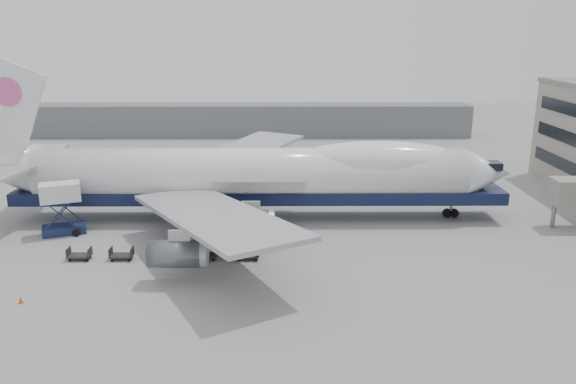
{
  "coord_description": "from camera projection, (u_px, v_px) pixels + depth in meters",
  "views": [
    {
      "loc": [
        4.07,
        -54.96,
        22.54
      ],
      "look_at": [
        4.47,
        6.0,
        5.07
      ],
      "focal_mm": 35.0,
      "sensor_mm": 36.0,
      "label": 1
    }
  ],
  "objects": [
    {
      "name": "apron_line",
      "position": [
        242.0,
        278.0,
        53.24
      ],
      "size": [
        60.0,
        0.15,
        0.01
      ],
      "primitive_type": "cube",
      "color": "gold",
      "rests_on": "ground"
    },
    {
      "name": "dolly_4",
      "position": [
        248.0,
        254.0,
        57.51
      ],
      "size": [
        2.3,
        1.35,
        1.3
      ],
      "color": "#2D2D30",
      "rests_on": "ground"
    },
    {
      "name": "ground",
      "position": [
        246.0,
        254.0,
        59.01
      ],
      "size": [
        260.0,
        260.0,
        0.0
      ],
      "primitive_type": "plane",
      "color": "gray",
      "rests_on": "ground"
    },
    {
      "name": "traffic_cone",
      "position": [
        21.0,
        300.0,
        48.26
      ],
      "size": [
        0.42,
        0.42,
        0.62
      ],
      "rotation": [
        0.0,
        0.0,
        0.29
      ],
      "color": "#DF420B",
      "rests_on": "ground"
    },
    {
      "name": "dolly_2",
      "position": [
        164.0,
        255.0,
        57.45
      ],
      "size": [
        2.3,
        1.35,
        1.3
      ],
      "color": "#2D2D30",
      "rests_on": "ground"
    },
    {
      "name": "hangar",
      "position": [
        221.0,
        120.0,
        125.28
      ],
      "size": [
        110.0,
        8.0,
        7.0
      ],
      "primitive_type": "cube",
      "color": "slate",
      "rests_on": "ground"
    },
    {
      "name": "dolly_0",
      "position": [
        80.0,
        255.0,
        57.4
      ],
      "size": [
        2.3,
        1.35,
        1.3
      ],
      "color": "#2D2D30",
      "rests_on": "ground"
    },
    {
      "name": "catering_truck",
      "position": [
        62.0,
        205.0,
        64.06
      ],
      "size": [
        5.22,
        4.37,
        6.04
      ],
      "rotation": [
        0.0,
        0.0,
        0.37
      ],
      "color": "#172247",
      "rests_on": "ground"
    },
    {
      "name": "dolly_1",
      "position": [
        122.0,
        255.0,
        57.42
      ],
      "size": [
        2.3,
        1.35,
        1.3
      ],
      "color": "#2D2D30",
      "rests_on": "ground"
    },
    {
      "name": "airliner",
      "position": [
        257.0,
        174.0,
        69.0
      ],
      "size": [
        67.0,
        55.3,
        19.98
      ],
      "color": "white",
      "rests_on": "ground"
    },
    {
      "name": "dolly_3",
      "position": [
        206.0,
        255.0,
        57.48
      ],
      "size": [
        2.3,
        1.35,
        1.3
      ],
      "color": "#2D2D30",
      "rests_on": "ground"
    }
  ]
}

